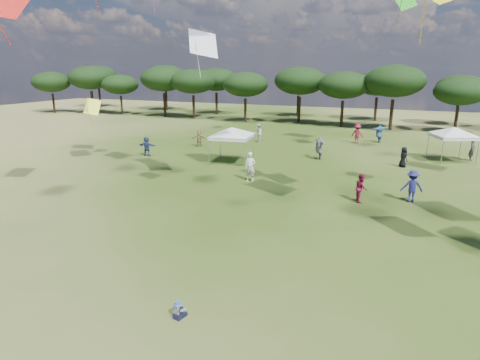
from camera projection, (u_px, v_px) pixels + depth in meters
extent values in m
cylinder|color=black|center=(54.00, 103.00, 66.05)|extent=(0.35, 0.35, 3.09)
ellipsoid|color=black|center=(51.00, 82.00, 65.13)|extent=(6.01, 6.01, 3.24)
cylinder|color=black|center=(92.00, 102.00, 65.51)|extent=(0.40, 0.40, 3.51)
ellipsoid|color=black|center=(90.00, 78.00, 64.47)|extent=(6.82, 6.82, 3.68)
cylinder|color=black|center=(122.00, 105.00, 63.42)|extent=(0.33, 0.33, 2.92)
ellipsoid|color=black|center=(120.00, 84.00, 62.55)|extent=(5.67, 5.67, 3.06)
cylinder|color=black|center=(165.00, 105.00, 60.58)|extent=(0.40, 0.40, 3.49)
ellipsoid|color=black|center=(163.00, 79.00, 59.54)|extent=(6.79, 6.79, 3.66)
cylinder|color=black|center=(194.00, 107.00, 58.44)|extent=(0.38, 0.38, 3.32)
ellipsoid|color=black|center=(193.00, 81.00, 57.46)|extent=(6.44, 6.44, 3.47)
cylinder|color=black|center=(245.00, 110.00, 54.71)|extent=(0.36, 0.36, 3.14)
ellipsoid|color=black|center=(245.00, 84.00, 53.78)|extent=(6.11, 6.11, 3.29)
cylinder|color=black|center=(299.00, 110.00, 53.37)|extent=(0.40, 0.40, 3.46)
ellipsoid|color=black|center=(300.00, 81.00, 52.34)|extent=(6.73, 6.73, 3.63)
cylinder|color=black|center=(342.00, 114.00, 50.19)|extent=(0.37, 0.37, 3.21)
ellipsoid|color=black|center=(344.00, 85.00, 49.24)|extent=(6.24, 6.24, 3.36)
cylinder|color=black|center=(391.00, 115.00, 47.58)|extent=(0.41, 0.41, 3.56)
ellipsoid|color=black|center=(395.00, 81.00, 46.52)|extent=(6.91, 6.91, 3.73)
cylinder|color=black|center=(456.00, 120.00, 45.39)|extent=(0.33, 0.33, 2.88)
ellipsoid|color=black|center=(460.00, 92.00, 44.53)|extent=(5.60, 5.60, 3.02)
cylinder|color=black|center=(100.00, 97.00, 75.50)|extent=(0.41, 0.41, 3.56)
ellipsoid|color=black|center=(98.00, 76.00, 74.45)|extent=(6.92, 6.92, 3.73)
cylinder|color=black|center=(166.00, 100.00, 69.77)|extent=(0.41, 0.41, 3.62)
ellipsoid|color=black|center=(165.00, 76.00, 68.70)|extent=(7.03, 7.03, 3.79)
cylinder|color=black|center=(217.00, 103.00, 64.07)|extent=(0.39, 0.39, 3.37)
ellipsoid|color=black|center=(216.00, 79.00, 63.07)|extent=(6.54, 6.54, 3.53)
cylinder|color=black|center=(298.00, 106.00, 60.87)|extent=(0.36, 0.36, 3.11)
ellipsoid|color=black|center=(299.00, 83.00, 59.95)|extent=(6.05, 6.05, 3.26)
cylinder|color=black|center=(376.00, 109.00, 55.94)|extent=(0.37, 0.37, 3.20)
ellipsoid|color=black|center=(378.00, 83.00, 54.99)|extent=(6.21, 6.21, 3.35)
cylinder|color=black|center=(457.00, 114.00, 51.21)|extent=(0.34, 0.34, 2.99)
ellipsoid|color=black|center=(460.00, 87.00, 50.32)|extent=(5.81, 5.81, 3.13)
cylinder|color=gray|center=(209.00, 152.00, 30.05)|extent=(0.06, 0.06, 2.10)
cylinder|color=gray|center=(245.00, 154.00, 29.38)|extent=(0.06, 0.06, 2.10)
cylinder|color=gray|center=(220.00, 145.00, 32.63)|extent=(0.06, 0.06, 2.10)
cylinder|color=gray|center=(253.00, 147.00, 31.96)|extent=(0.06, 0.06, 2.10)
cube|color=white|center=(232.00, 137.00, 30.74)|extent=(3.32, 3.32, 0.25)
pyramid|color=white|center=(232.00, 127.00, 30.54)|extent=(5.91, 5.91, 0.60)
cylinder|color=gray|center=(442.00, 152.00, 30.31)|extent=(0.06, 0.06, 2.04)
cylinder|color=gray|center=(477.00, 152.00, 30.21)|extent=(0.06, 0.06, 2.04)
cylinder|color=gray|center=(428.00, 145.00, 32.83)|extent=(0.06, 0.06, 2.04)
cylinder|color=gray|center=(460.00, 146.00, 32.73)|extent=(0.06, 0.06, 2.04)
cube|color=white|center=(453.00, 136.00, 31.26)|extent=(3.58, 3.58, 0.25)
pyramid|color=white|center=(455.00, 127.00, 31.06)|extent=(5.30, 5.30, 0.60)
cube|color=black|center=(178.00, 316.00, 11.81)|extent=(0.27, 0.27, 0.18)
cube|color=black|center=(180.00, 313.00, 12.00)|extent=(0.12, 0.23, 0.10)
cube|color=black|center=(184.00, 315.00, 11.92)|extent=(0.12, 0.23, 0.10)
cube|color=white|center=(178.00, 310.00, 11.76)|extent=(0.25, 0.20, 0.24)
cylinder|color=white|center=(176.00, 307.00, 11.88)|extent=(0.11, 0.24, 0.14)
cylinder|color=white|center=(183.00, 310.00, 11.73)|extent=(0.11, 0.24, 0.14)
sphere|color=#E0B293|center=(178.00, 305.00, 11.71)|extent=(0.16, 0.16, 0.16)
cone|color=#5485C5|center=(178.00, 304.00, 11.70)|extent=(0.27, 0.27, 0.03)
cylinder|color=#5485C5|center=(178.00, 303.00, 11.69)|extent=(0.18, 0.18, 0.07)
imported|color=maroon|center=(361.00, 188.00, 21.96)|extent=(0.78, 0.90, 1.58)
imported|color=black|center=(403.00, 157.00, 29.70)|extent=(0.83, 0.89, 1.52)
imported|color=#4F5155|center=(319.00, 148.00, 32.17)|extent=(1.63, 2.31, 1.86)
imported|color=navy|center=(412.00, 186.00, 21.90)|extent=(1.28, 0.91, 1.79)
imported|color=olive|center=(199.00, 138.00, 37.51)|extent=(1.53, 1.01, 1.58)
imported|color=#2F3035|center=(472.00, 150.00, 31.70)|extent=(0.60, 0.75, 1.81)
imported|color=maroon|center=(357.00, 134.00, 39.07)|extent=(1.38, 1.05, 1.89)
imported|color=silver|center=(250.00, 167.00, 25.95)|extent=(0.72, 0.50, 1.92)
imported|color=navy|center=(147.00, 146.00, 33.48)|extent=(1.59, 0.70, 1.65)
imported|color=navy|center=(379.00, 134.00, 39.55)|extent=(1.97, 1.99, 1.79)
imported|color=silver|center=(258.00, 133.00, 39.67)|extent=(1.02, 1.10, 1.82)
plane|color=silver|center=(203.00, 43.00, 21.79)|extent=(2.26, 2.55, 1.72)
plane|color=red|center=(8.00, 4.00, 18.46)|extent=(2.28, 2.31, 1.58)
plane|color=#DAE918|center=(92.00, 107.00, 33.61)|extent=(1.54, 1.76, 1.48)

